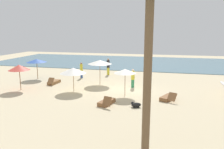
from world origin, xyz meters
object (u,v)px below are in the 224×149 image
object	(u,v)px
lounger_1	(168,98)
person_2	(81,70)
umbrella_3	(37,61)
surfboard	(224,84)
person_4	(133,78)
dog	(136,105)
umbrella_5	(125,71)
umbrella_4	(73,71)
lounger_2	(54,82)
person_1	(108,66)
umbrella_1	(19,68)
lounger_3	(107,102)
umbrella_0	(100,62)
person_3	(147,75)

from	to	relation	value
lounger_1	person_2	size ratio (longest dim) A/B	1.04
umbrella_3	surfboard	distance (m)	18.98
person_4	dog	size ratio (longest dim) A/B	2.27
umbrella_5	surfboard	size ratio (longest dim) A/B	0.90
umbrella_4	lounger_2	size ratio (longest dim) A/B	1.27
person_1	person_2	xyz separation A→B (m)	(-2.37, -2.44, -0.11)
umbrella_1	surfboard	distance (m)	18.91
lounger_1	lounger_2	xyz separation A→B (m)	(-10.66, 2.56, 0.00)
umbrella_3	dog	distance (m)	13.11
lounger_1	person_4	xyz separation A→B (m)	(-3.05, 2.99, 0.68)
umbrella_1	lounger_1	xyz separation A→B (m)	(12.37, 0.08, -1.79)
umbrella_1	umbrella_4	bearing A→B (deg)	7.37
lounger_1	lounger_3	size ratio (longest dim) A/B	1.03
umbrella_3	umbrella_4	world-z (taller)	umbrella_3
umbrella_1	person_1	xyz separation A→B (m)	(5.73, 8.18, -0.98)
umbrella_1	lounger_3	world-z (taller)	umbrella_1
dog	umbrella_0	bearing A→B (deg)	126.22
lounger_1	umbrella_4	bearing A→B (deg)	176.13
umbrella_5	surfboard	xyz separation A→B (m)	(8.65, 5.86, -1.91)
umbrella_5	person_3	size ratio (longest dim) A/B	1.26
umbrella_3	dog	world-z (taller)	umbrella_3
umbrella_0	lounger_2	distance (m)	4.89
person_4	dog	bearing A→B (deg)	-79.70
person_4	umbrella_5	bearing A→B (deg)	-95.40
umbrella_1	person_2	bearing A→B (deg)	59.65
umbrella_1	person_2	size ratio (longest dim) A/B	1.29
umbrella_5	person_2	xyz separation A→B (m)	(-5.71, 5.30, -1.08)
lounger_3	dog	bearing A→B (deg)	-2.65
umbrella_0	person_1	bearing A→B (deg)	94.48
umbrella_1	umbrella_5	world-z (taller)	umbrella_1
person_4	surfboard	bearing A→B (deg)	21.03
umbrella_1	person_4	distance (m)	9.88
lounger_2	person_2	distance (m)	3.59
person_2	surfboard	distance (m)	14.39
lounger_3	person_4	world-z (taller)	person_4
umbrella_3	umbrella_1	bearing A→B (deg)	-76.24
umbrella_0	lounger_1	size ratio (longest dim) A/B	1.30
lounger_3	person_2	distance (m)	9.17
umbrella_3	person_1	xyz separation A→B (m)	(6.78, 3.88, -0.97)
person_2	umbrella_3	bearing A→B (deg)	-161.89
umbrella_1	umbrella_5	xyz separation A→B (m)	(9.08, 0.44, -0.01)
lounger_1	person_4	size ratio (longest dim) A/B	1.06
umbrella_1	surfboard	bearing A→B (deg)	19.58
lounger_2	dog	size ratio (longest dim) A/B	2.31
lounger_2	dog	distance (m)	9.77
lounger_1	lounger_3	bearing A→B (deg)	-153.38
umbrella_1	person_1	world-z (taller)	umbrella_1
umbrella_4	person_2	world-z (taller)	umbrella_4
lounger_3	person_1	world-z (taller)	person_1
umbrella_0	person_3	bearing A→B (deg)	15.67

